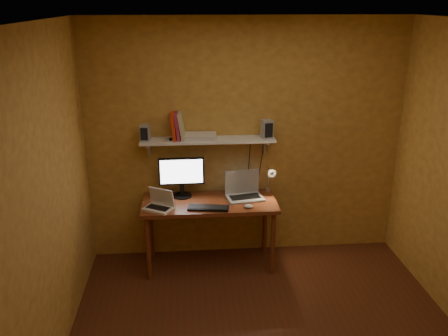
{
  "coord_description": "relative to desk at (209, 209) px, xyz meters",
  "views": [
    {
      "loc": [
        -0.65,
        -3.26,
        2.74
      ],
      "look_at": [
        -0.27,
        1.18,
        1.15
      ],
      "focal_mm": 38.0,
      "sensor_mm": 36.0,
      "label": 1
    }
  ],
  "objects": [
    {
      "name": "desk",
      "position": [
        0.0,
        0.0,
        0.0
      ],
      "size": [
        1.4,
        0.6,
        0.75
      ],
      "color": "brown",
      "rests_on": "ground"
    },
    {
      "name": "speaker_left",
      "position": [
        -0.64,
        0.18,
        0.79
      ],
      "size": [
        0.1,
        0.1,
        0.17
      ],
      "primitive_type": "cube",
      "rotation": [
        0.0,
        0.0,
        -0.14
      ],
      "color": "#909398",
      "rests_on": "wall_shelf"
    },
    {
      "name": "room",
      "position": [
        0.42,
        -1.28,
        0.64
      ],
      "size": [
        3.44,
        3.24,
        2.64
      ],
      "color": "#522115",
      "rests_on": "ground"
    },
    {
      "name": "books",
      "position": [
        -0.31,
        0.2,
        0.85
      ],
      "size": [
        0.15,
        0.19,
        0.28
      ],
      "color": "red",
      "rests_on": "wall_shelf"
    },
    {
      "name": "laptop",
      "position": [
        0.37,
        0.1,
        0.16
      ],
      "size": [
        0.41,
        0.33,
        0.28
      ],
      "rotation": [
        0.0,
        0.0,
        0.16
      ],
      "color": "#909398",
      "rests_on": "desk"
    },
    {
      "name": "speaker_right",
      "position": [
        0.62,
        0.18,
        0.81
      ],
      "size": [
        0.13,
        0.13,
        0.19
      ],
      "primitive_type": "cube",
      "rotation": [
        0.0,
        0.0,
        0.21
      ],
      "color": "#909398",
      "rests_on": "wall_shelf"
    },
    {
      "name": "router",
      "position": [
        -0.07,
        0.19,
        0.74
      ],
      "size": [
        0.34,
        0.23,
        0.05
      ],
      "primitive_type": "cube",
      "rotation": [
        0.0,
        0.0,
        -0.05
      ],
      "color": "silver",
      "rests_on": "wall_shelf"
    },
    {
      "name": "desk_lamp",
      "position": [
        0.66,
        0.13,
        0.29
      ],
      "size": [
        0.09,
        0.23,
        0.38
      ],
      "color": "silver",
      "rests_on": "desk"
    },
    {
      "name": "wall_shelf",
      "position": [
        0.0,
        0.19,
        0.69
      ],
      "size": [
        1.4,
        0.25,
        0.21
      ],
      "color": "silver",
      "rests_on": "room"
    },
    {
      "name": "netbook",
      "position": [
        -0.51,
        -0.13,
        0.14
      ],
      "size": [
        0.34,
        0.31,
        0.21
      ],
      "rotation": [
        0.0,
        0.0,
        -0.53
      ],
      "color": "silver",
      "rests_on": "desk"
    },
    {
      "name": "mouse",
      "position": [
        0.39,
        -0.19,
        0.1
      ],
      "size": [
        0.11,
        0.09,
        0.03
      ],
      "primitive_type": "ellipsoid",
      "rotation": [
        0.0,
        0.0,
        -0.29
      ],
      "color": "silver",
      "rests_on": "desk"
    },
    {
      "name": "monitor",
      "position": [
        -0.28,
        0.17,
        0.33
      ],
      "size": [
        0.48,
        0.21,
        0.43
      ],
      "rotation": [
        0.0,
        0.0,
        0.01
      ],
      "color": "black",
      "rests_on": "desk"
    },
    {
      "name": "shelf_camera",
      "position": [
        -0.38,
        0.13,
        0.74
      ],
      "size": [
        0.1,
        0.05,
        0.06
      ],
      "color": "silver",
      "rests_on": "wall_shelf"
    },
    {
      "name": "keyboard",
      "position": [
        -0.02,
        -0.18,
        0.1
      ],
      "size": [
        0.43,
        0.2,
        0.02
      ],
      "primitive_type": "cube",
      "rotation": [
        0.0,
        0.0,
        -0.17
      ],
      "color": "black",
      "rests_on": "desk"
    }
  ]
}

